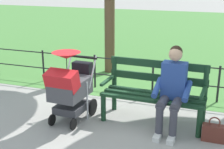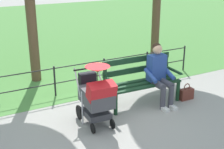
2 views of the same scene
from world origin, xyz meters
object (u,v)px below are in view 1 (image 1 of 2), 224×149
(park_bench, at_px, (155,90))
(handbag, at_px, (214,133))
(person_on_bench, at_px, (172,87))
(stroller, at_px, (70,86))

(park_bench, height_order, handbag, park_bench)
(person_on_bench, xyz_separation_m, stroller, (1.56, 0.24, -0.08))
(person_on_bench, bearing_deg, park_bench, -36.14)
(park_bench, height_order, stroller, stroller)
(park_bench, height_order, person_on_bench, person_on_bench)
(stroller, xyz_separation_m, handbag, (-2.20, -0.08, -0.47))
(stroller, distance_m, handbag, 2.25)
(park_bench, distance_m, stroller, 1.34)
(person_on_bench, xyz_separation_m, handbag, (-0.64, 0.16, -0.55))
(stroller, relative_size, handbag, 3.11)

